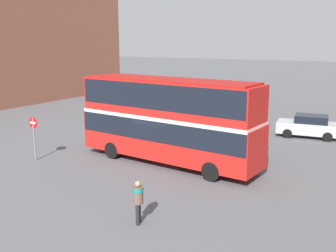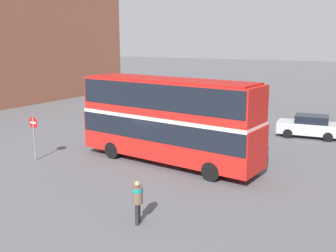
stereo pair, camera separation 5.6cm
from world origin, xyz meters
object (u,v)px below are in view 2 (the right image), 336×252
parked_car_kerb_far (146,97)px  no_entry_sign (34,131)px  parked_car_kerb_near (309,126)px  double_decker_bus (168,116)px  pedestrian_foreground (137,198)px

parked_car_kerb_far → no_entry_sign: no_entry_sign is taller
parked_car_kerb_near → no_entry_sign: no_entry_sign is taller
double_decker_bus → parked_car_kerb_near: 11.81m
parked_car_kerb_near → no_entry_sign: size_ratio=1.75×
parked_car_kerb_far → pedestrian_foreground: bearing=109.2°
parked_car_kerb_far → no_entry_sign: size_ratio=1.76×
double_decker_bus → no_entry_sign: double_decker_bus is taller
parked_car_kerb_far → parked_car_kerb_near: bearing=146.1°
parked_car_kerb_far → double_decker_bus: bearing=113.2°
double_decker_bus → no_entry_sign: (-6.81, -3.39, -0.98)m
pedestrian_foreground → no_entry_sign: (-9.58, 3.60, 0.69)m
double_decker_bus → no_entry_sign: 7.67m
double_decker_bus → parked_car_kerb_far: 21.31m
parked_car_kerb_near → no_entry_sign: 18.44m
parked_car_kerb_near → parked_car_kerb_far: 19.52m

